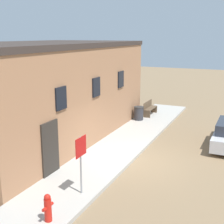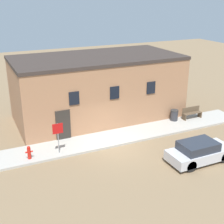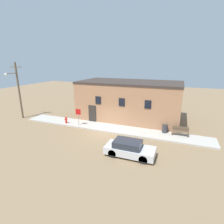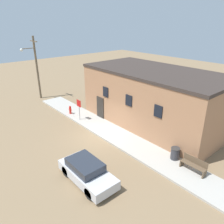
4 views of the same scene
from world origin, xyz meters
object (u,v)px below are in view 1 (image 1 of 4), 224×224
fire_hydrant (48,208)px  stop_sign (81,155)px  bench (150,108)px  trash_bin (139,113)px

fire_hydrant → stop_sign: size_ratio=0.42×
fire_hydrant → bench: bench is taller
fire_hydrant → bench: (12.91, 1.17, 0.03)m
fire_hydrant → trash_bin: size_ratio=0.99×
fire_hydrant → trash_bin: bearing=7.0°
fire_hydrant → bench: 12.96m
fire_hydrant → trash_bin: 11.48m
fire_hydrant → trash_bin: trash_bin is taller
trash_bin → fire_hydrant: bearing=-173.0°
stop_sign → trash_bin: stop_sign is taller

